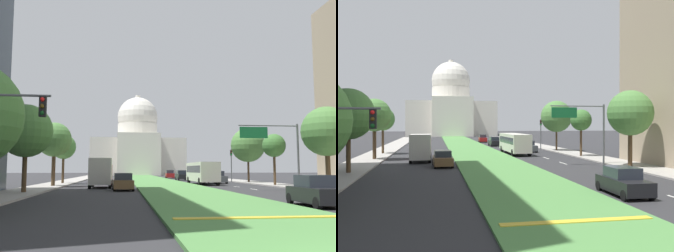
{
  "view_description": "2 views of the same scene",
  "coord_description": "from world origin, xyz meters",
  "views": [
    {
      "loc": [
        -5.42,
        -6.91,
        2.05
      ],
      "look_at": [
        -1.91,
        23.3,
        5.4
      ],
      "focal_mm": 41.96,
      "sensor_mm": 36.0,
      "label": 1
    },
    {
      "loc": [
        -6.12,
        -6.84,
        4.39
      ],
      "look_at": [
        2.61,
        38.12,
        4.14
      ],
      "focal_mm": 39.26,
      "sensor_mm": 36.0,
      "label": 2
    }
  ],
  "objects": [
    {
      "name": "sedan_far_horizon",
      "position": [
        5.54,
        65.2,
        0.85
      ],
      "size": [
        2.01,
        4.3,
        1.84
      ],
      "color": "black",
      "rests_on": "ground_plane"
    },
    {
      "name": "capitol_building",
      "position": [
        0.0,
        135.46,
        10.2
      ],
      "size": [
        32.37,
        27.94,
        29.07
      ],
      "color": "silver",
      "rests_on": "ground_plane"
    },
    {
      "name": "street_tree_left_far",
      "position": [
        -13.31,
        39.81,
        5.43
      ],
      "size": [
        4.0,
        4.0,
        7.47
      ],
      "color": "#4C3823",
      "rests_on": "ground_plane"
    },
    {
      "name": "sedan_very_far",
      "position": [
        5.21,
        80.95,
        0.85
      ],
      "size": [
        2.06,
        4.6,
        1.83
      ],
      "color": "maroon",
      "rests_on": "ground_plane"
    },
    {
      "name": "overhead_guide_sign",
      "position": [
        9.47,
        29.97,
        4.67
      ],
      "size": [
        6.09,
        0.2,
        6.5
      ],
      "color": "#515456",
      "rests_on": "ground_plane"
    },
    {
      "name": "traffic_light_far_right",
      "position": [
        11.57,
        53.25,
        3.31
      ],
      "size": [
        0.28,
        0.35,
        5.2
      ],
      "color": "#515456",
      "rests_on": "ground_plane"
    },
    {
      "name": "sedan_midblock",
      "position": [
        -5.34,
        31.37,
        0.79
      ],
      "size": [
        2.12,
        4.26,
        1.68
      ],
      "color": "brown",
      "rests_on": "ground_plane"
    },
    {
      "name": "grass_median",
      "position": [
        0.0,
        61.29,
        0.07
      ],
      "size": [
        7.7,
        122.58,
        0.14
      ],
      "primitive_type": "cube",
      "color": "#4C8442",
      "rests_on": "ground_plane"
    },
    {
      "name": "median_curb_nose",
      "position": [
        0.0,
        8.24,
        0.16
      ],
      "size": [
        6.93,
        0.5,
        0.04
      ],
      "primitive_type": "cube",
      "color": "gold",
      "rests_on": "grass_median"
    },
    {
      "name": "street_tree_left_mid",
      "position": [
        -13.54,
        27.21,
        5.25
      ],
      "size": [
        4.5,
        4.5,
        7.52
      ],
      "color": "#4C3823",
      "rests_on": "ground_plane"
    },
    {
      "name": "sidewalk_left",
      "position": [
        -14.07,
        54.48,
        0.07
      ],
      "size": [
        4.0,
        122.58,
        0.15
      ],
      "primitive_type": "cube",
      "color": "#9E9991",
      "rests_on": "ground_plane"
    },
    {
      "name": "street_tree_right_mid",
      "position": [
        13.18,
        26.99,
        5.48
      ],
      "size": [
        4.57,
        4.57,
        7.79
      ],
      "color": "#4C3823",
      "rests_on": "ground_plane"
    },
    {
      "name": "sidewalk_right",
      "position": [
        14.07,
        54.48,
        0.07
      ],
      "size": [
        4.0,
        122.58,
        0.15
      ],
      "primitive_type": "cube",
      "color": "#9E9991",
      "rests_on": "ground_plane"
    },
    {
      "name": "city_bus",
      "position": [
        5.33,
        45.7,
        1.77
      ],
      "size": [
        2.62,
        11.0,
        2.95
      ],
      "color": "beige",
      "rests_on": "ground_plane"
    },
    {
      "name": "sedan_lead_stopped",
      "position": [
        5.33,
        14.03,
        0.81
      ],
      "size": [
        2.02,
        4.41,
        1.72
      ],
      "color": "black",
      "rests_on": "ground_plane"
    },
    {
      "name": "lane_dashes_right",
      "position": [
        7.96,
        44.38,
        0.0
      ],
      "size": [
        0.16,
        75.56,
        0.01
      ],
      "color": "silver",
      "rests_on": "ground_plane"
    },
    {
      "name": "box_truck_delivery",
      "position": [
        -7.74,
        37.2,
        1.68
      ],
      "size": [
        2.4,
        6.4,
        3.2
      ],
      "color": "maroon",
      "rests_on": "ground_plane"
    },
    {
      "name": "sedan_distant",
      "position": [
        8.23,
        48.96,
        0.83
      ],
      "size": [
        2.16,
        4.24,
        1.78
      ],
      "color": "#4C5156",
      "rests_on": "ground_plane"
    },
    {
      "name": "street_tree_right_distant",
      "position": [
        13.13,
        49.6,
        5.59
      ],
      "size": [
        5.06,
        5.06,
        8.13
      ],
      "color": "#4C3823",
      "rests_on": "ground_plane"
    },
    {
      "name": "street_tree_left_distant",
      "position": [
        -13.52,
        48.66,
        5.09
      ],
      "size": [
        3.4,
        3.4,
        6.83
      ],
      "color": "#4C3823",
      "rests_on": "ground_plane"
    },
    {
      "name": "street_tree_right_far",
      "position": [
        12.96,
        39.11,
        4.87
      ],
      "size": [
        2.84,
        2.84,
        6.34
      ],
      "color": "#4C3823",
      "rests_on": "ground_plane"
    },
    {
      "name": "ground_plane",
      "position": [
        0.0,
        68.1,
        0.0
      ],
      "size": [
        299.64,
        299.64,
        0.0
      ],
      "primitive_type": "plane",
      "color": "#2B2B2D"
    }
  ]
}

